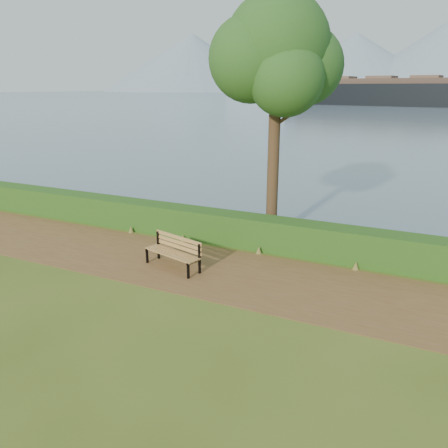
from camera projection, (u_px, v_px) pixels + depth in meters
The scene contains 8 objects.
ground at pixel (180, 269), 12.32m from camera, with size 140.00×140.00×0.00m, color #435518.
path at pixel (185, 265), 12.58m from camera, with size 40.00×3.40×0.01m, color brown.
hedge at pixel (220, 227), 14.42m from camera, with size 32.00×0.85×1.00m, color #1F4A15.
water at pixel (424, 96), 236.97m from camera, with size 700.00×510.00×0.00m, color #485D74.
mountains at pixel (421, 57), 358.53m from camera, with size 585.00×190.00×70.00m.
bench at pixel (175, 250), 12.29m from camera, with size 1.87×0.98×0.90m.
tree at pixel (277, 53), 12.94m from camera, with size 3.81×3.42×7.91m.
cargo_ship at pixel (448, 92), 109.43m from camera, with size 79.47×24.46×23.83m.
Camera 1 is at (5.93, -9.77, 4.92)m, focal length 35.00 mm.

